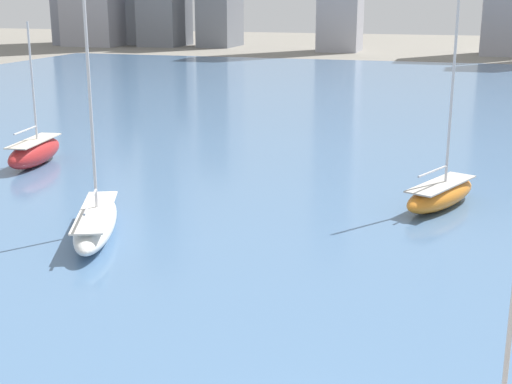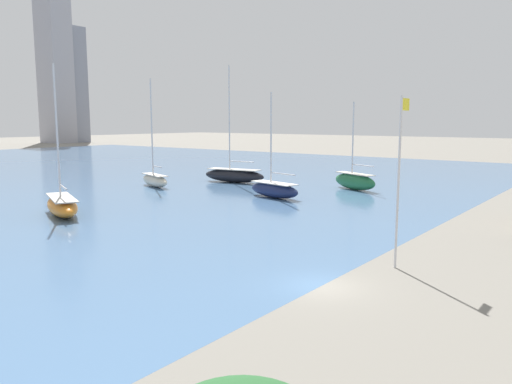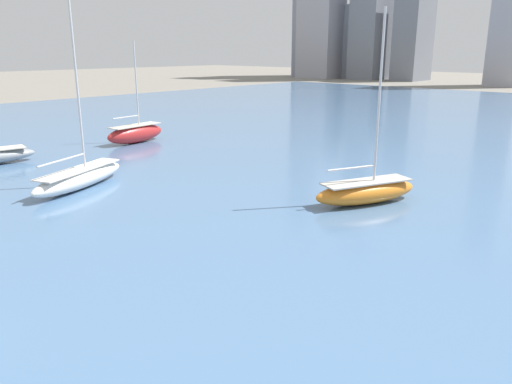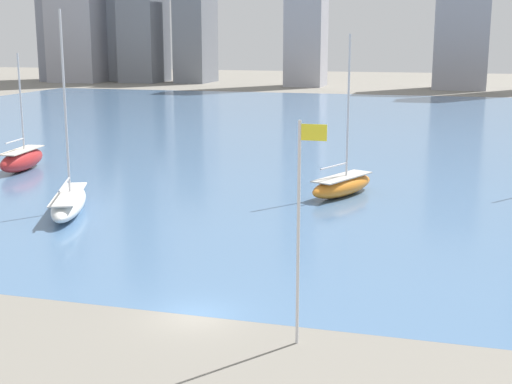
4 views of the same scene
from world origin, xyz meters
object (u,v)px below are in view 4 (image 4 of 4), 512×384
Objects in this scene: sailboat_orange at (342,185)px; sailboat_white at (69,202)px; flag_pole at (300,225)px; sailboat_red at (22,159)px.

sailboat_white is at bearing -124.66° from sailboat_orange.
flag_pole is 0.85× the size of sailboat_red.
sailboat_white reaches higher than flag_pole.
flag_pole is at bearing -61.33° from sailboat_orange.
sailboat_white is 20.66m from sailboat_red.
sailboat_red is at bearing 110.97° from sailboat_white.
sailboat_white is (-22.33, 18.72, -4.59)m from flag_pole.
flag_pole is at bearing -62.08° from sailboat_white.
sailboat_red is (-36.43, 33.80, -4.37)m from flag_pole.
sailboat_orange is at bearing 95.23° from flag_pole.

